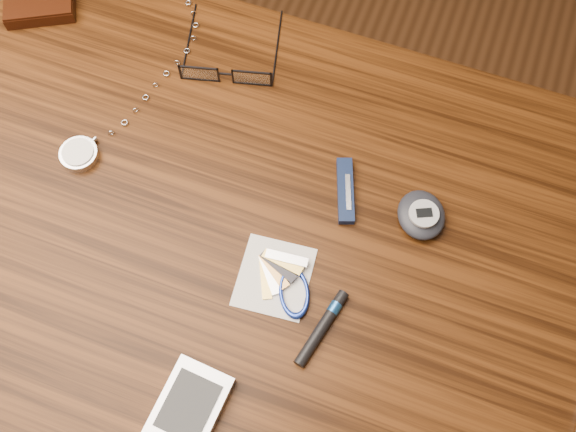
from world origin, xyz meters
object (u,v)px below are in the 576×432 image
(pocket_watch, at_px, (84,149))
(wallet_and_card, at_px, (40,0))
(pda_phone, at_px, (183,420))
(eyeglasses, at_px, (227,72))
(pocket_knife, at_px, (345,191))
(notepad_keys, at_px, (284,283))
(pedometer, at_px, (421,215))
(desk, at_px, (253,270))

(pocket_watch, bearing_deg, wallet_and_card, 131.32)
(pocket_watch, xyz_separation_m, pda_phone, (0.26, -0.27, 0.00))
(eyeglasses, distance_m, pocket_knife, 0.24)
(eyeglasses, height_order, pocket_knife, eyeglasses)
(eyeglasses, distance_m, notepad_keys, 0.31)
(eyeglasses, bearing_deg, pedometer, -20.48)
(pocket_watch, distance_m, pedometer, 0.44)
(pocket_knife, bearing_deg, pocket_watch, -169.93)
(eyeglasses, relative_size, notepad_keys, 1.44)
(desk, bearing_deg, pedometer, 28.70)
(eyeglasses, height_order, pda_phone, eyeglasses)
(eyeglasses, distance_m, pocket_watch, 0.22)
(pedometer, height_order, notepad_keys, pedometer)
(pedometer, bearing_deg, pocket_watch, -172.48)
(wallet_and_card, height_order, notepad_keys, wallet_and_card)
(notepad_keys, bearing_deg, pda_phone, -104.62)
(wallet_and_card, xyz_separation_m, eyeglasses, (0.30, -0.03, 0.00))
(notepad_keys, relative_size, pocket_knife, 1.23)
(pocket_watch, height_order, pedometer, pedometer)
(wallet_and_card, height_order, pocket_knife, wallet_and_card)
(pocket_watch, bearing_deg, desk, -10.50)
(pedometer, relative_size, notepad_keys, 0.77)
(notepad_keys, bearing_deg, desk, 149.97)
(pocket_watch, height_order, pda_phone, pda_phone)
(pda_phone, distance_m, pocket_knife, 0.33)
(notepad_keys, bearing_deg, pocket_knife, 77.79)
(eyeglasses, xyz_separation_m, pocket_knife, (0.21, -0.11, -0.01))
(eyeglasses, distance_m, pda_phone, 0.46)
(pocket_watch, distance_m, pda_phone, 0.37)
(pocket_watch, bearing_deg, pda_phone, -45.77)
(pedometer, bearing_deg, pda_phone, -118.74)
(pocket_watch, bearing_deg, pedometer, 7.52)
(desk, height_order, pda_phone, pda_phone)
(wallet_and_card, relative_size, pda_phone, 1.18)
(pedometer, bearing_deg, wallet_and_card, 167.10)
(pda_phone, xyz_separation_m, pedometer, (0.18, 0.32, 0.00))
(pedometer, bearing_deg, pocket_knife, 178.62)
(wallet_and_card, height_order, pda_phone, wallet_and_card)
(notepad_keys, bearing_deg, wallet_and_card, 149.99)
(pedometer, xyz_separation_m, pocket_knife, (-0.10, 0.00, -0.01))
(desk, relative_size, pocket_watch, 3.08)
(pda_phone, height_order, notepad_keys, pda_phone)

